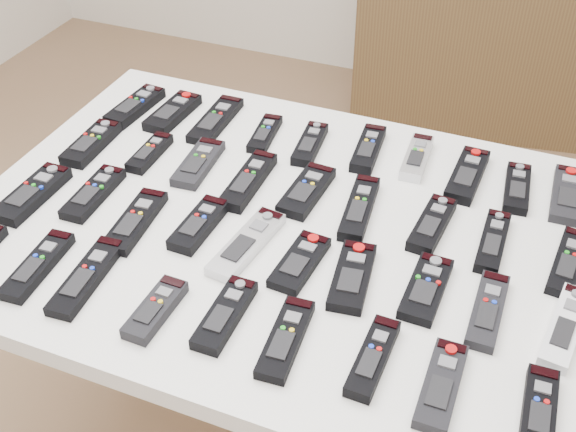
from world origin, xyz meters
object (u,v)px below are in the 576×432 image
at_px(remote_23, 247,244).
at_px(sideboard, 527,51).
at_px(remote_4, 310,144).
at_px(remote_33, 225,314).
at_px(table, 288,246).
at_px(remote_12, 198,163).
at_px(remote_22, 199,225).
at_px(remote_16, 432,225).
at_px(remote_26, 426,288).
at_px(remote_32, 155,309).
at_px(remote_8, 517,188).
at_px(remote_25, 352,276).
at_px(remote_11, 150,153).
at_px(remote_24, 300,262).
at_px(remote_30, 38,265).
at_px(remote_37, 539,411).
at_px(remote_7, 467,175).
at_px(remote_36, 441,385).
at_px(remote_34, 286,339).
at_px(remote_27, 488,310).
at_px(remote_0, 135,106).
at_px(remote_1, 173,113).
at_px(remote_2, 216,120).
at_px(remote_17, 493,242).
at_px(remote_28, 565,327).
at_px(remote_31, 87,277).
at_px(remote_6, 417,158).
at_px(remote_19, 32,194).
at_px(remote_13, 248,181).
at_px(remote_3, 265,134).
at_px(remote_14, 307,191).
at_px(remote_15, 359,208).
at_px(remote_21, 135,221).
at_px(remote_10, 91,143).

bearing_deg(remote_23, sideboard, 87.50).
bearing_deg(remote_4, remote_33, -89.95).
height_order(table, remote_12, remote_12).
bearing_deg(remote_22, remote_16, 23.62).
height_order(remote_26, remote_32, remote_32).
bearing_deg(remote_8, remote_16, -131.29).
height_order(sideboard, remote_25, remote_25).
bearing_deg(remote_11, remote_16, -2.01).
xyz_separation_m(sideboard, remote_22, (-0.45, -1.97, 0.45)).
height_order(remote_24, remote_30, remote_30).
bearing_deg(remote_16, remote_37, -51.38).
distance_m(sideboard, remote_7, 1.67).
bearing_deg(remote_24, remote_36, -26.54).
distance_m(remote_22, remote_34, 0.33).
bearing_deg(remote_27, remote_0, 158.12).
bearing_deg(remote_34, remote_0, 134.28).
distance_m(remote_1, remote_12, 0.22).
distance_m(remote_4, remote_27, 0.58).
bearing_deg(remote_32, sideboard, 80.78).
bearing_deg(remote_23, remote_2, 131.03).
height_order(remote_11, remote_17, same).
relative_size(remote_28, remote_31, 0.96).
distance_m(remote_2, remote_11, 0.19).
bearing_deg(remote_6, remote_22, -134.36).
height_order(remote_19, remote_26, remote_19).
height_order(remote_13, remote_25, remote_13).
xyz_separation_m(remote_0, remote_4, (0.45, 0.00, -0.00)).
bearing_deg(remote_30, remote_28, 8.72).
height_order(remote_2, remote_3, remote_2).
bearing_deg(sideboard, remote_8, -95.67).
relative_size(remote_14, remote_17, 0.99).
bearing_deg(remote_15, remote_30, -148.62).
bearing_deg(remote_0, remote_25, -24.43).
bearing_deg(remote_23, remote_25, 4.35).
bearing_deg(remote_25, remote_34, -114.75).
bearing_deg(remote_24, remote_37, -16.89).
xyz_separation_m(remote_3, remote_14, (0.16, -0.17, 0.00)).
relative_size(remote_6, remote_28, 0.83).
distance_m(remote_21, remote_37, 0.79).
bearing_deg(remote_15, remote_13, 173.43).
distance_m(remote_10, remote_19, 0.20).
distance_m(remote_4, remote_28, 0.68).
bearing_deg(remote_8, remote_27, -94.33).
bearing_deg(remote_31, remote_14, 50.16).
height_order(remote_30, remote_34, same).
relative_size(remote_12, remote_24, 1.10).
bearing_deg(remote_28, remote_26, -173.34).
distance_m(remote_27, remote_30, 0.79).
bearing_deg(remote_30, remote_17, 22.43).
relative_size(table, remote_17, 7.33).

